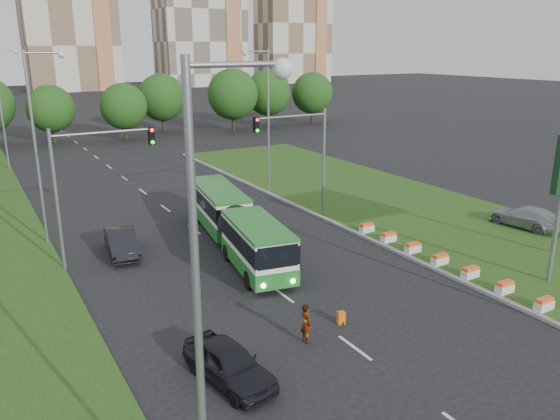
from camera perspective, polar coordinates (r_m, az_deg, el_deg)
ground at (r=29.70m, az=5.26°, el=-7.51°), size 360.00×360.00×0.00m
grass_median at (r=43.35m, az=13.16°, el=0.07°), size 14.00×60.00×0.15m
median_kerb at (r=39.05m, az=5.70°, el=-1.38°), size 0.30×60.00×0.18m
lane_markings at (r=45.52m, az=-12.69°, el=0.79°), size 0.20×100.00×0.01m
flower_planters at (r=32.73m, az=16.37°, el=-4.95°), size 1.10×13.70×0.60m
traffic_mast_median at (r=38.67m, az=2.64°, el=6.55°), size 5.76×0.32×8.00m
traffic_mast_left at (r=32.14m, az=-19.68°, el=3.51°), size 5.76×0.32×8.00m
street_lamps at (r=34.99m, az=-8.17°, el=6.41°), size 36.00×60.00×12.00m
tree_line at (r=81.54m, az=-11.88°, el=10.94°), size 120.00×8.00×9.00m
apartment_tower_east at (r=186.34m, az=-8.44°, el=19.99°), size 27.00×15.00×47.00m
midrise_east at (r=202.11m, az=1.35°, el=18.88°), size 24.00×14.00×40.00m
articulated_bus at (r=34.25m, az=-4.97°, el=-1.38°), size 2.41×15.48×2.55m
car_left_near at (r=21.33m, az=-5.37°, el=-15.64°), size 2.52×4.66×1.51m
car_left_far at (r=34.44m, az=-16.23°, el=-3.29°), size 2.17×4.83×1.54m
car_median at (r=41.37m, az=24.31°, el=-0.64°), size 2.60×5.20×1.45m
pedestrian at (r=23.67m, az=2.73°, el=-11.73°), size 0.46×0.66×1.75m
shopping_trolley at (r=25.48m, az=6.41°, el=-11.14°), size 0.34×0.36×0.58m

